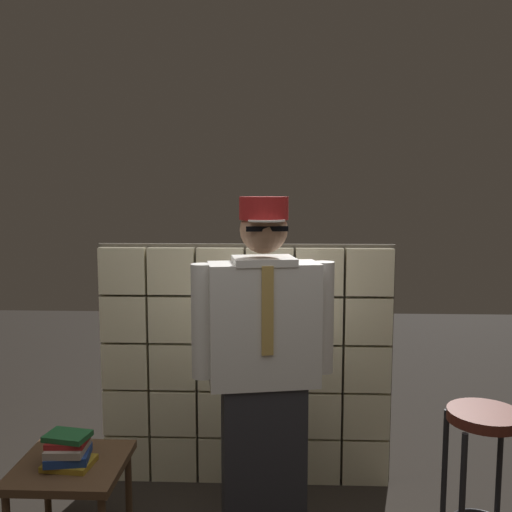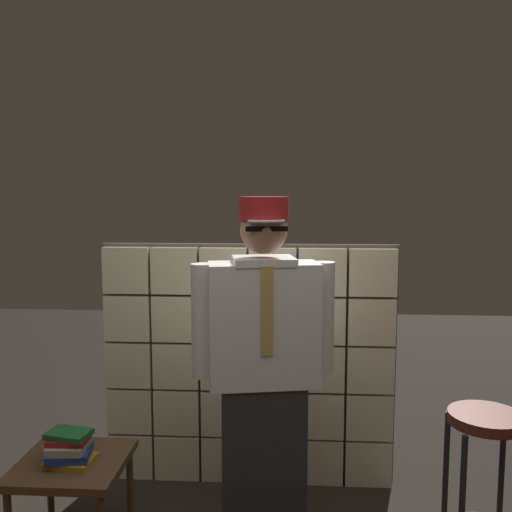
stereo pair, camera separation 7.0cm
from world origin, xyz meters
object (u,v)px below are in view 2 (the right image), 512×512
(book_stack, at_px, (69,449))
(bar_stool, at_px, (484,457))
(side_table, at_px, (72,472))
(standing_person, at_px, (264,370))

(book_stack, bearing_deg, bar_stool, -0.47)
(book_stack, bearing_deg, side_table, 91.82)
(side_table, distance_m, book_stack, 0.14)
(standing_person, distance_m, side_table, 1.07)
(standing_person, xyz_separation_m, book_stack, (-0.94, -0.16, -0.36))
(side_table, xyz_separation_m, book_stack, (0.00, -0.03, 0.14))
(bar_stool, height_order, side_table, bar_stool)
(side_table, bearing_deg, book_stack, -88.18)
(standing_person, bearing_deg, side_table, 177.77)
(bar_stool, relative_size, side_table, 1.55)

